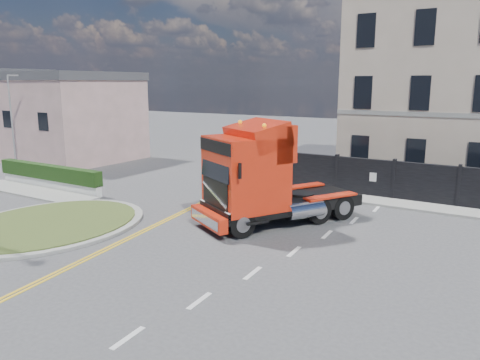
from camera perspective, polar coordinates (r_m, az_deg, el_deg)
The scene contains 11 objects.
ground at distance 18.42m, azimuth -1.25°, elevation -6.68°, with size 120.00×120.00×0.00m, color #424244.
traffic_island at distance 21.02m, azimuth -22.26°, elevation -5.00°, with size 6.80×6.80×0.17m.
hedge_wall at distance 28.18m, azimuth -22.25°, elevation 0.48°, with size 8.00×0.55×1.35m.
pavement_side at distance 27.70m, azimuth -23.97°, elevation -1.30°, with size 8.50×1.80×0.10m, color gray.
seaside_bldg_pink at distance 37.93m, azimuth -19.68°, elevation 6.81°, with size 8.00×8.00×6.00m, color beige.
seaside_bldg_cream at distance 45.57m, azimuth -24.03°, elevation 6.57°, with size 9.00×8.00×5.00m, color beige.
hoarding_fence at distance 24.32m, azimuth 24.03°, elevation -0.72°, with size 18.80×0.25×2.00m.
georgian_building at distance 31.35m, azimuth 25.72°, elevation 10.53°, with size 12.30×10.30×12.80m.
pavement_far at distance 23.74m, azimuth 22.22°, elevation -3.19°, with size 20.00×1.60×0.12m, color gray.
truck at distance 19.28m, azimuth 2.42°, elevation -0.04°, with size 5.71×7.41×4.21m.
lamppost_slim at distance 33.82m, azimuth -26.12°, elevation 7.13°, with size 0.26×0.52×6.41m.
Camera 1 is at (9.52, -14.65, 5.83)m, focal length 35.00 mm.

